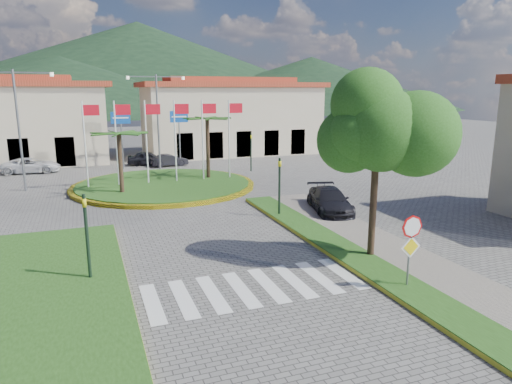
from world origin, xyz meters
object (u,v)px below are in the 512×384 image
object	(u,v)px
car_dark_a	(148,158)
car_dark_b	(169,160)
deciduous_tree	(378,130)
car_side_right	(330,201)
roundabout_island	(164,185)
stop_sign	(411,240)
white_van	(31,165)

from	to	relation	value
car_dark_a	car_dark_b	world-z (taller)	car_dark_a
deciduous_tree	car_side_right	world-z (taller)	deciduous_tree
roundabout_island	stop_sign	size ratio (longest dim) A/B	4.79
stop_sign	deciduous_tree	size ratio (longest dim) A/B	0.39
deciduous_tree	car_dark_b	xyz separation A→B (m)	(-3.50, 26.01, -4.64)
white_van	car_dark_a	world-z (taller)	white_van
roundabout_island	car_dark_b	xyz separation A→B (m)	(2.00, 9.01, 0.37)
car_dark_a	car_dark_b	size ratio (longest dim) A/B	1.11
car_dark_b	car_side_right	xyz separation A→B (m)	(5.50, -19.14, 0.13)
white_van	car_side_right	world-z (taller)	car_side_right
car_side_right	car_dark_b	bearing A→B (deg)	120.80
roundabout_island	white_van	world-z (taller)	roundabout_island
white_van	car_side_right	distance (m)	25.91
deciduous_tree	car_dark_a	xyz separation A→B (m)	(-5.18, 27.33, -4.55)
stop_sign	white_van	world-z (taller)	stop_sign
roundabout_island	car_dark_a	xyz separation A→B (m)	(0.31, 10.33, 0.45)
deciduous_tree	car_dark_a	size ratio (longest dim) A/B	1.86
roundabout_island	stop_sign	xyz separation A→B (m)	(4.90, -20.04, 1.62)
deciduous_tree	car_dark_a	distance (m)	28.19
white_van	deciduous_tree	bearing A→B (deg)	-148.11
stop_sign	car_dark_b	distance (m)	29.21
white_van	car_dark_b	xyz separation A→B (m)	(11.30, -0.58, -0.08)
stop_sign	white_van	xyz separation A→B (m)	(-14.20, 29.62, -1.17)
white_van	car_dark_b	bearing A→B (deg)	-90.15
car_side_right	stop_sign	bearing A→B (deg)	-89.95
white_van	car_side_right	bearing A→B (deg)	-136.79
deciduous_tree	car_side_right	distance (m)	8.45
stop_sign	car_dark_b	size ratio (longest dim) A/B	0.81
roundabout_island	car_dark_b	distance (m)	9.23
stop_sign	white_van	size ratio (longest dim) A/B	0.59
white_van	car_dark_a	xyz separation A→B (m)	(9.62, 0.74, -0.00)
roundabout_island	car_dark_b	world-z (taller)	roundabout_island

